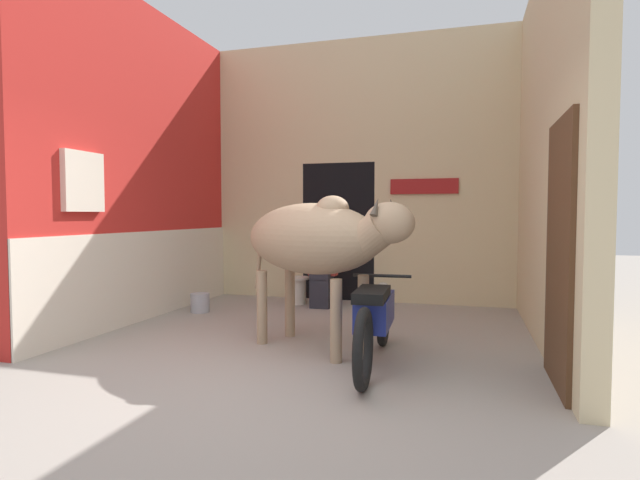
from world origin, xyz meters
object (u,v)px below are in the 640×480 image
Objects in this scene: motorcycle_near at (375,317)px; shopkeeper_seated at (322,262)px; plastic_stool at (298,289)px; bucket at (200,303)px; cow at (317,240)px.

shopkeeper_seated is at bearing 115.45° from motorcycle_near.
plastic_stool is 1.48m from bucket.
shopkeeper_seated is at bearing -15.67° from plastic_stool.
plastic_stool is at bearing 41.30° from bucket.
cow is at bearing -66.98° from plastic_stool.
shopkeeper_seated is 3.04× the size of plastic_stool.
cow is 1.63× the size of shopkeeper_seated.
cow is at bearing -75.30° from shopkeeper_seated.
cow is 0.99m from motorcycle_near.
bucket is (-1.11, -0.97, -0.09)m from plastic_stool.
cow reaches higher than motorcycle_near.
motorcycle_near reaches higher than plastic_stool.
cow reaches higher than plastic_stool.
cow is 4.95× the size of plastic_stool.
plastic_stool is (-0.41, 0.12, -0.44)m from shopkeeper_seated.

